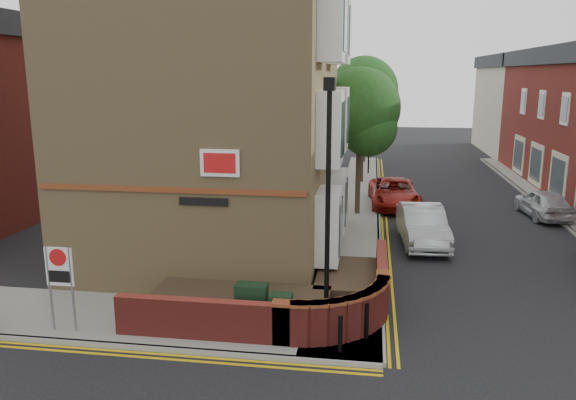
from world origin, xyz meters
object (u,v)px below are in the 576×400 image
Objects in this scene: lamppost at (328,210)px; utility_cabinet_large at (252,306)px; silver_car_near at (422,225)px; zone_sign at (60,273)px.

utility_cabinet_large is (-1.90, 0.10, -2.62)m from lamppost.
silver_car_near reaches higher than utility_cabinet_large.
lamppost reaches higher than silver_car_near.
zone_sign is at bearing -139.85° from silver_car_near.
lamppost is at bearing -3.01° from utility_cabinet_large.
zone_sign is at bearing -170.31° from utility_cabinet_large.
zone_sign reaches higher than utility_cabinet_large.
zone_sign is 13.45m from silver_car_near.
lamppost is at bearing -113.32° from silver_car_near.
lamppost is at bearing 6.07° from zone_sign.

